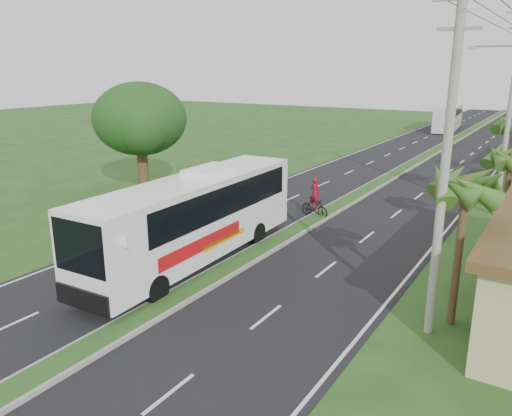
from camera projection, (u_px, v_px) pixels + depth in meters
The scene contains 13 objects.
ground at pixel (188, 294), 19.09m from camera, with size 180.00×180.00×0.00m, color #23481A.
road_asphalt at pixel (369, 190), 35.39m from camera, with size 14.00×160.00×0.02m, color black.
median_strip at pixel (369, 188), 35.37m from camera, with size 1.20×160.00×0.18m.
lane_edge_left at pixel (286, 179), 38.83m from camera, with size 0.12×160.00×0.01m, color silver.
lane_edge_right at pixel (469, 203), 31.97m from camera, with size 0.12×160.00×0.01m, color silver.
palm_verge_a at pixel (466, 187), 15.65m from camera, with size 2.40×2.40×5.45m.
palm_verge_b at pixel (511, 158), 22.88m from camera, with size 2.40×2.40×5.05m.
shade_tree at pixel (139, 121), 32.10m from camera, with size 6.30×6.00×7.54m.
utility_pole_a at pixel (446, 161), 14.84m from camera, with size 1.60×0.28×11.00m.
utility_pole_b at pixel (510, 107), 27.74m from camera, with size 3.20×0.28×12.00m.
coach_bus_main at pixel (196, 213), 21.72m from camera, with size 3.05×12.69×4.08m.
coach_bus_far at pixel (448, 116), 68.58m from camera, with size 3.53×11.81×3.39m.
motorcyclist at pixel (315, 203), 28.71m from camera, with size 1.97×0.98×2.35m.
Camera 1 is at (11.51, -13.42, 8.35)m, focal length 35.00 mm.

